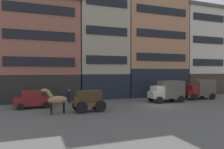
# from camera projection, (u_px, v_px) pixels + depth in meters

# --- Properties ---
(ground_plane) EXTENTS (120.00, 120.00, 0.00)m
(ground_plane) POSITION_uv_depth(u_px,v_px,m) (158.00, 105.00, 23.04)
(ground_plane) COLOR #4C4947
(building_far_left) EXTENTS (10.19, 6.98, 13.28)m
(building_far_left) POSITION_uv_depth(u_px,v_px,m) (40.00, 50.00, 27.56)
(building_far_left) COLOR black
(building_far_left) RESTS_ON ground_plane
(building_center_left) EXTENTS (7.33, 6.98, 15.42)m
(building_center_left) POSITION_uv_depth(u_px,v_px,m) (100.00, 45.00, 30.44)
(building_center_left) COLOR black
(building_center_left) RESTS_ON ground_plane
(building_center_right) EXTENTS (10.47, 6.98, 18.37)m
(building_center_right) POSITION_uv_depth(u_px,v_px,m) (151.00, 38.00, 33.37)
(building_center_right) COLOR black
(building_center_right) RESTS_ON ground_plane
(building_far_right) EXTENTS (7.92, 6.98, 14.82)m
(building_far_right) POSITION_uv_depth(u_px,v_px,m) (194.00, 51.00, 36.45)
(building_far_right) COLOR #33281E
(building_far_right) RESTS_ON ground_plane
(cargo_wagon) EXTENTS (2.98, 1.65, 1.98)m
(cargo_wagon) POSITION_uv_depth(u_px,v_px,m) (89.00, 99.00, 19.39)
(cargo_wagon) COLOR brown
(cargo_wagon) RESTS_ON ground_plane
(draft_horse) EXTENTS (2.35, 0.69, 2.30)m
(draft_horse) POSITION_uv_depth(u_px,v_px,m) (56.00, 100.00, 18.37)
(draft_horse) COLOR #937047
(draft_horse) RESTS_ON ground_plane
(delivery_truck_near) EXTENTS (4.38, 2.20, 2.62)m
(delivery_truck_near) POSITION_uv_depth(u_px,v_px,m) (200.00, 89.00, 28.25)
(delivery_truck_near) COLOR maroon
(delivery_truck_near) RESTS_ON ground_plane
(delivery_truck_far) EXTENTS (4.35, 2.12, 2.62)m
(delivery_truck_far) POSITION_uv_depth(u_px,v_px,m) (167.00, 90.00, 25.46)
(delivery_truck_far) COLOR gray
(delivery_truck_far) RESTS_ON ground_plane
(sedan_dark) EXTENTS (3.81, 2.10, 1.83)m
(sedan_dark) POSITION_uv_depth(u_px,v_px,m) (33.00, 99.00, 21.30)
(sedan_dark) COLOR maroon
(sedan_dark) RESTS_ON ground_plane
(pedestrian_officer) EXTENTS (0.45, 0.45, 1.79)m
(pedestrian_officer) POSITION_uv_depth(u_px,v_px,m) (69.00, 95.00, 24.34)
(pedestrian_officer) COLOR black
(pedestrian_officer) RESTS_ON ground_plane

